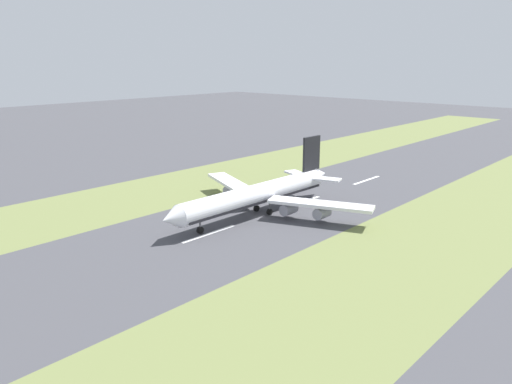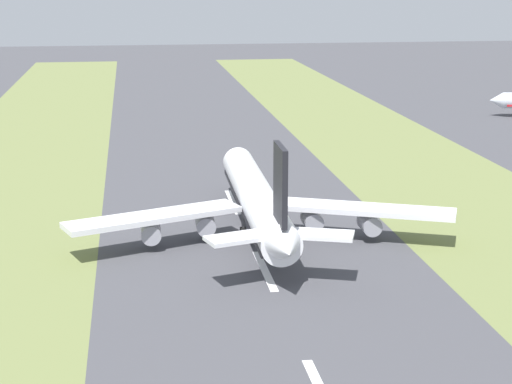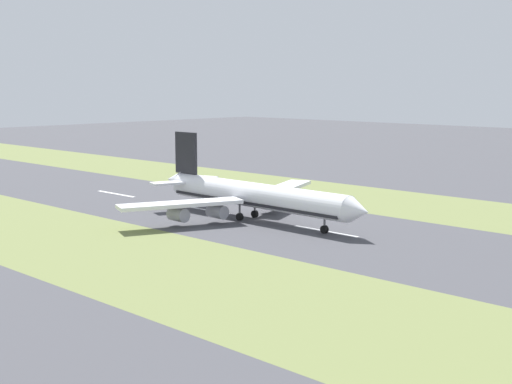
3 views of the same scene
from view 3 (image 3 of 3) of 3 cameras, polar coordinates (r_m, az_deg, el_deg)
The scene contains 7 objects.
ground_plane at distance 173.18m, azimuth 0.52°, elevation -2.25°, with size 800.00×800.00×0.00m, color #424247.
grass_median_west at distance 207.78m, azimuth 9.05°, elevation -0.54°, with size 40.00×600.00×0.01m, color olive.
grass_median_east at distance 144.43m, azimuth -11.84°, elevation -4.63°, with size 40.00×600.00×0.01m, color olive.
centreline_dash_near at distance 218.62m, azimuth -11.14°, elevation -0.14°, with size 1.20×18.00×0.01m, color silver.
centreline_dash_mid at distance 187.68m, azimuth -4.08°, elevation -1.43°, with size 1.20×18.00×0.01m, color silver.
centreline_dash_far at distance 160.79m, azimuth 5.56°, elevation -3.14°, with size 1.20×18.00×0.01m, color silver.
airplane_main_jet at distance 172.76m, azimuth -0.45°, elevation -0.25°, with size 64.13×67.08×20.20m.
Camera 3 is at (123.95, 116.47, 32.58)m, focal length 50.00 mm.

